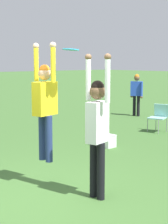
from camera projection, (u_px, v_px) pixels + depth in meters
The scene contains 7 objects.
ground_plane at pixel (41, 196), 5.97m from camera, with size 120.00×120.00×0.00m, color #3D662D.
person_jumping at pixel (45, 100), 6.29m from camera, with size 0.59×0.47×2.00m.
person_defending at pixel (97, 122), 5.74m from camera, with size 0.53×0.41×2.25m.
frisbee at pixel (71, 50), 5.95m from camera, with size 0.27×0.27×0.04m.
camping_chair_2 at pixel (159, 115), 11.33m from camera, with size 0.62×0.66×0.84m.
person_spectator_near at pixel (137, 91), 14.49m from camera, with size 0.60×0.42×1.63m.
cooler_box at pixel (105, 140), 9.42m from camera, with size 0.51×0.29×0.31m.
Camera 1 is at (4.77, -3.26, 2.15)m, focal length 60.00 mm.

